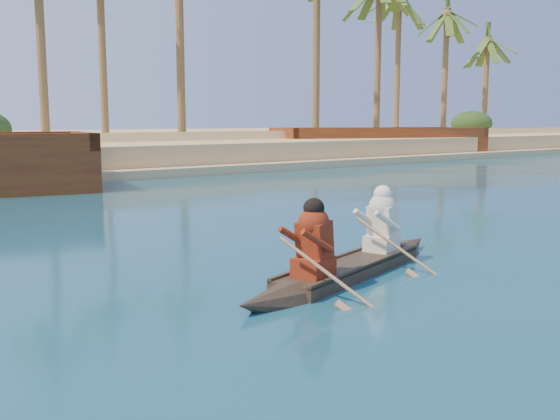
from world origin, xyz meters
TOP-DOWN VIEW (x-y plane):
  - canoe at (1.15, 5.56)m, footprint 5.36×2.21m
  - barge_right at (24.40, 27.00)m, footprint 14.24×8.50m

SIDE VIEW (x-z plane):
  - canoe at x=1.15m, z-range -0.46..1.03m
  - barge_right at x=24.40m, z-range -0.34..1.91m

